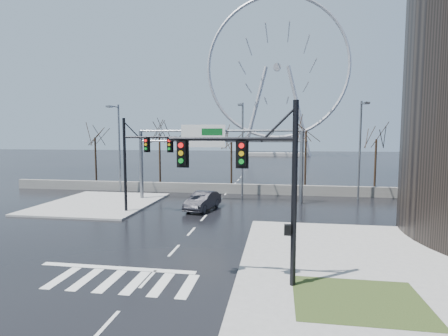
% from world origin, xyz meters
% --- Properties ---
extents(ground, '(260.00, 260.00, 0.00)m').
position_xyz_m(ground, '(0.00, 0.00, 0.00)').
color(ground, black).
rests_on(ground, ground).
extents(sidewalk_right_ext, '(12.00, 10.00, 0.15)m').
position_xyz_m(sidewalk_right_ext, '(10.00, 2.00, 0.07)').
color(sidewalk_right_ext, gray).
rests_on(sidewalk_right_ext, ground).
extents(sidewalk_far, '(10.00, 12.00, 0.15)m').
position_xyz_m(sidewalk_far, '(-11.00, 12.00, 0.07)').
color(sidewalk_far, gray).
rests_on(sidewalk_far, ground).
extents(grass_strip, '(5.00, 4.00, 0.02)m').
position_xyz_m(grass_strip, '(9.00, -5.00, 0.15)').
color(grass_strip, '#243516').
rests_on(grass_strip, sidewalk_near).
extents(barrier_wall, '(52.00, 0.50, 1.10)m').
position_xyz_m(barrier_wall, '(0.00, 20.00, 0.55)').
color(barrier_wall, slate).
rests_on(barrier_wall, ground).
extents(signal_mast_near, '(5.52, 0.41, 8.00)m').
position_xyz_m(signal_mast_near, '(5.14, -4.04, 4.87)').
color(signal_mast_near, black).
rests_on(signal_mast_near, ground).
extents(signal_mast_far, '(4.72, 0.41, 8.00)m').
position_xyz_m(signal_mast_far, '(-5.87, 8.96, 4.83)').
color(signal_mast_far, black).
rests_on(signal_mast_far, ground).
extents(sign_gantry, '(16.36, 0.40, 7.60)m').
position_xyz_m(sign_gantry, '(-0.38, 14.96, 5.18)').
color(sign_gantry, slate).
rests_on(sign_gantry, ground).
extents(streetlight_left, '(0.50, 2.55, 10.00)m').
position_xyz_m(streetlight_left, '(-12.00, 18.16, 5.89)').
color(streetlight_left, slate).
rests_on(streetlight_left, ground).
extents(streetlight_mid, '(0.50, 2.55, 10.00)m').
position_xyz_m(streetlight_mid, '(2.00, 18.16, 5.89)').
color(streetlight_mid, slate).
rests_on(streetlight_mid, ground).
extents(streetlight_right, '(0.50, 2.55, 10.00)m').
position_xyz_m(streetlight_right, '(14.00, 18.16, 5.89)').
color(streetlight_right, slate).
rests_on(streetlight_right, ground).
extents(tree_far_left, '(3.50, 3.50, 7.00)m').
position_xyz_m(tree_far_left, '(-18.00, 24.00, 5.57)').
color(tree_far_left, black).
rests_on(tree_far_left, ground).
extents(tree_left, '(3.75, 3.75, 7.50)m').
position_xyz_m(tree_left, '(-9.00, 23.50, 5.98)').
color(tree_left, black).
rests_on(tree_left, ground).
extents(tree_center, '(3.25, 3.25, 6.50)m').
position_xyz_m(tree_center, '(0.00, 24.50, 5.17)').
color(tree_center, black).
rests_on(tree_center, ground).
extents(tree_right, '(3.90, 3.90, 7.80)m').
position_xyz_m(tree_right, '(9.00, 23.50, 6.22)').
color(tree_right, black).
rests_on(tree_right, ground).
extents(tree_far_right, '(3.40, 3.40, 6.80)m').
position_xyz_m(tree_far_right, '(17.00, 24.00, 5.41)').
color(tree_far_right, black).
rests_on(tree_far_right, ground).
extents(ferris_wheel, '(45.00, 6.00, 50.91)m').
position_xyz_m(ferris_wheel, '(5.00, 95.00, 26.13)').
color(ferris_wheel, gray).
rests_on(ferris_wheel, ground).
extents(car, '(2.65, 5.05, 1.58)m').
position_xyz_m(car, '(-0.74, 11.05, 0.79)').
color(car, black).
rests_on(car, ground).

